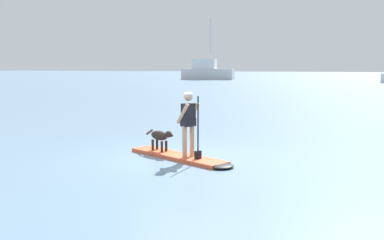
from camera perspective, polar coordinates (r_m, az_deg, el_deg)
ground_plane at (r=11.65m, az=-1.89°, el=-4.95°), size 400.00×400.00×0.00m
paddleboard at (r=11.48m, az=-1.13°, el=-4.87°), size 3.39×1.94×0.10m
person_paddler at (r=11.16m, az=-0.42°, el=0.04°), size 0.68×0.60×1.66m
dog at (r=12.07m, az=-4.09°, el=-2.13°), size 1.05×0.52×0.59m
moored_boat_starboard at (r=82.30m, az=1.95°, el=6.26°), size 9.85×4.02×11.19m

